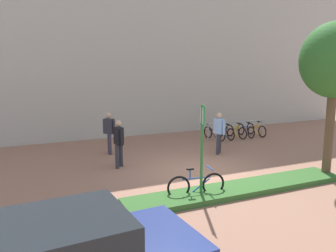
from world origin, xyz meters
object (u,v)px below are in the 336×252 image
at_px(parking_sign_post, 202,139).
at_px(bollard_steel, 218,139).
at_px(person_suited_dark, 109,130).
at_px(person_suited_navy, 119,141).
at_px(person_shirt_white, 219,130).
at_px(bike_rack_cluster, 236,131).
at_px(tree_sidewalk, 335,61).
at_px(bike_at_sign, 196,185).

distance_m(parking_sign_post, bollard_steel, 5.97).
bearing_deg(parking_sign_post, person_suited_dark, 100.59).
relative_size(person_suited_navy, person_shirt_white, 1.00).
relative_size(bike_rack_cluster, person_shirt_white, 1.86).
distance_m(tree_sidewalk, person_suited_dark, 8.65).
xyz_separation_m(tree_sidewalk, parking_sign_post, (-4.70, 0.02, -2.06)).
bearing_deg(person_suited_navy, tree_sidewalk, -32.28).
distance_m(person_suited_dark, person_shirt_white, 4.53).
bearing_deg(tree_sidewalk, parking_sign_post, 179.72).
xyz_separation_m(person_suited_navy, person_suited_dark, (0.17, 2.04, 0.00)).
bearing_deg(bollard_steel, bike_rack_cluster, 37.61).
bearing_deg(bike_at_sign, bike_rack_cluster, 47.54).
bearing_deg(person_suited_navy, parking_sign_post, -71.47).
distance_m(parking_sign_post, person_suited_dark, 5.92).
bearing_deg(person_suited_navy, bike_at_sign, -71.98).
bearing_deg(bike_at_sign, parking_sign_post, -58.72).
distance_m(bike_rack_cluster, person_suited_navy, 7.33).
height_order(bollard_steel, person_suited_navy, person_suited_navy).
relative_size(tree_sidewalk, bollard_steel, 5.53).
bearing_deg(person_suited_dark, bike_rack_cluster, 4.56).
bearing_deg(tree_sidewalk, person_shirt_white, 112.44).
bearing_deg(bike_at_sign, tree_sidewalk, -1.85).
bearing_deg(person_suited_navy, person_suited_dark, 85.15).
relative_size(tree_sidewalk, person_shirt_white, 2.90).
bearing_deg(bike_rack_cluster, bike_at_sign, -132.46).
height_order(bike_rack_cluster, person_suited_navy, person_suited_navy).
bearing_deg(bike_at_sign, person_suited_dark, 100.05).
height_order(parking_sign_post, bollard_steel, parking_sign_post).
height_order(bike_at_sign, bollard_steel, bollard_steel).
xyz_separation_m(bike_at_sign, person_suited_dark, (-1.00, 5.65, 0.63)).
bearing_deg(person_shirt_white, parking_sign_post, -127.76).
height_order(parking_sign_post, person_suited_navy, parking_sign_post).
relative_size(parking_sign_post, bollard_steel, 2.88).
distance_m(parking_sign_post, person_suited_navy, 4.01).
height_order(tree_sidewalk, person_suited_navy, tree_sidewalk).
xyz_separation_m(bike_at_sign, bike_rack_cluster, (5.66, 6.18, -0.00)).
bearing_deg(parking_sign_post, bike_rack_cluster, 48.54).
bearing_deg(bike_at_sign, person_suited_navy, 108.02).
bearing_deg(person_suited_dark, bollard_steel, -13.42).
xyz_separation_m(bike_at_sign, bollard_steel, (3.56, 4.56, 0.10)).
height_order(person_suited_dark, person_shirt_white, same).
bearing_deg(bike_rack_cluster, person_shirt_white, -136.84).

